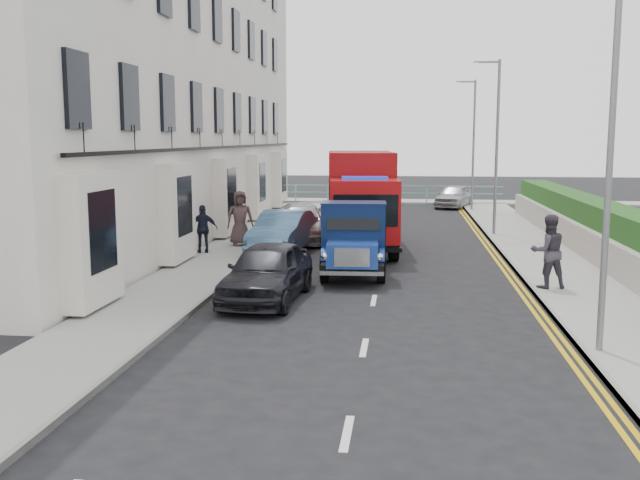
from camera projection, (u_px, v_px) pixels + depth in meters
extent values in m
plane|color=black|center=(370.00, 321.00, 15.52)|extent=(120.00, 120.00, 0.00)
cube|color=gray|center=(234.00, 250.00, 24.97)|extent=(2.40, 38.00, 0.12)
cube|color=gray|center=(542.00, 256.00, 23.73)|extent=(2.60, 38.00, 0.12)
cube|color=gray|center=(394.00, 201.00, 44.01)|extent=(30.00, 2.50, 0.12)
plane|color=#4E626A|center=(399.00, 176.00, 74.49)|extent=(120.00, 120.00, 0.00)
cube|color=silver|center=(150.00, 61.00, 28.43)|extent=(6.00, 30.00, 14.00)
cube|color=black|center=(229.00, 147.00, 28.54)|extent=(0.12, 28.00, 0.10)
cube|color=#B2AD9E|center=(584.00, 242.00, 23.51)|extent=(0.30, 28.00, 1.00)
cube|color=#224616|center=(606.00, 230.00, 23.37)|extent=(1.20, 28.00, 1.70)
cube|color=#59B2A5|center=(394.00, 186.00, 43.08)|extent=(13.00, 0.08, 0.06)
cube|color=#59B2A5|center=(393.00, 193.00, 43.14)|extent=(13.00, 0.06, 0.05)
cylinder|color=slate|center=(610.00, 164.00, 12.55)|extent=(0.12, 0.12, 7.00)
cylinder|color=slate|center=(497.00, 150.00, 28.27)|extent=(0.12, 0.12, 7.00)
cube|color=slate|center=(487.00, 62.00, 27.85)|extent=(1.00, 0.08, 0.08)
cube|color=beige|center=(474.00, 65.00, 27.93)|extent=(0.35, 0.18, 0.18)
cylinder|color=slate|center=(473.00, 147.00, 38.10)|extent=(0.12, 0.12, 7.00)
cube|color=slate|center=(466.00, 82.00, 37.68)|extent=(1.00, 0.08, 0.08)
cube|color=beige|center=(456.00, 84.00, 37.75)|extent=(0.35, 0.18, 0.18)
cylinder|color=black|center=(325.00, 267.00, 19.66)|extent=(0.27, 0.86, 0.85)
cylinder|color=black|center=(381.00, 268.00, 19.55)|extent=(0.27, 0.86, 0.85)
cylinder|color=black|center=(330.00, 253.00, 22.10)|extent=(0.27, 0.86, 0.85)
cylinder|color=black|center=(380.00, 253.00, 21.99)|extent=(0.27, 0.86, 0.85)
cube|color=black|center=(354.00, 256.00, 20.81)|extent=(1.88, 4.31, 0.16)
cube|color=navy|center=(353.00, 254.00, 19.15)|extent=(1.42, 1.21, 0.64)
cube|color=silver|center=(352.00, 258.00, 18.57)|extent=(0.93, 0.12, 0.49)
cube|color=#0B193F|center=(354.00, 231.00, 20.08)|extent=(1.82, 1.15, 1.54)
cube|color=black|center=(355.00, 244.00, 21.83)|extent=(1.97, 2.56, 0.11)
cylinder|color=black|center=(334.00, 246.00, 23.02)|extent=(0.40, 1.03, 1.00)
cylinder|color=black|center=(394.00, 246.00, 23.00)|extent=(0.40, 1.03, 1.00)
cylinder|color=black|center=(334.00, 234.00, 25.81)|extent=(0.40, 1.03, 1.00)
cylinder|color=black|center=(387.00, 234.00, 25.79)|extent=(0.40, 1.03, 1.00)
cylinder|color=black|center=(333.00, 227.00, 27.79)|extent=(0.40, 1.03, 1.00)
cylinder|color=black|center=(382.00, 227.00, 27.77)|extent=(0.40, 1.03, 1.00)
cube|color=black|center=(361.00, 231.00, 25.32)|extent=(2.77, 6.56, 0.23)
cube|color=#9A0B0D|center=(364.00, 211.00, 22.84)|extent=(2.36, 1.96, 2.00)
cube|color=black|center=(366.00, 211.00, 22.00)|extent=(2.00, 0.29, 1.00)
cube|color=maroon|center=(360.00, 189.00, 26.11)|extent=(2.78, 4.95, 2.73)
imported|color=black|center=(267.00, 272.00, 17.42)|extent=(1.96, 4.30, 1.43)
imported|color=teal|center=(283.00, 232.00, 24.80)|extent=(1.95, 4.49, 1.44)
imported|color=#AEADB2|center=(300.00, 223.00, 27.61)|extent=(2.49, 4.97, 1.39)
imported|color=black|center=(360.00, 194.00, 42.19)|extent=(2.31, 4.91, 1.36)
imported|color=#AAAAAF|center=(454.00, 196.00, 40.77)|extent=(2.69, 4.15, 1.31)
imported|color=#393440|center=(548.00, 251.00, 18.29)|extent=(1.05, 0.90, 1.91)
imported|color=black|center=(203.00, 229.00, 23.91)|extent=(1.03, 0.70, 1.62)
imported|color=#41302F|center=(240.00, 218.00, 25.52)|extent=(1.13, 0.93, 1.97)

